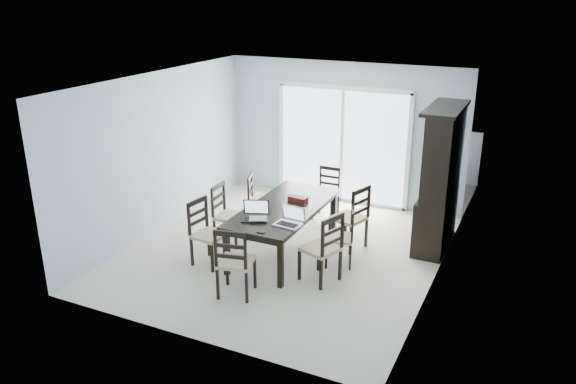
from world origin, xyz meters
name	(u,v)px	position (x,y,z in m)	size (l,w,h in m)	color
floor	(285,252)	(0.00, 0.00, 0.00)	(5.00, 5.00, 0.00)	beige
ceiling	(284,81)	(0.00, 0.00, 2.60)	(5.00, 5.00, 0.00)	white
back_wall	(343,133)	(0.00, 2.50, 1.30)	(4.50, 0.02, 2.60)	#9DAFBC
wall_left	(159,153)	(-2.25, 0.00, 1.30)	(0.02, 5.00, 2.60)	#9DAFBC
wall_right	(441,194)	(2.25, 0.00, 1.30)	(0.02, 5.00, 2.60)	#9DAFBC
balcony	(357,186)	(0.00, 3.50, -0.05)	(4.50, 2.00, 0.10)	gray
railing	(373,147)	(0.00, 4.50, 0.55)	(4.50, 0.06, 1.10)	#99999E
dining_table	(284,211)	(0.00, 0.00, 0.67)	(1.00, 2.20, 0.75)	black
china_hutch	(440,180)	(2.02, 1.25, 1.07)	(0.50, 1.38, 2.20)	black
sliding_door	(342,145)	(0.00, 2.48, 1.09)	(2.52, 0.05, 2.18)	silver
chair_left_near	(204,225)	(-0.90, -0.80, 0.59)	(0.48, 0.47, 1.12)	black
chair_left_mid	(225,208)	(-1.01, -0.06, 0.58)	(0.44, 0.43, 1.10)	black
chair_left_far	(256,194)	(-0.90, 0.78, 0.54)	(0.50, 0.49, 1.02)	black
chair_right_near	(326,241)	(0.91, -0.62, 0.62)	(0.57, 0.56, 1.17)	black
chair_right_mid	(345,230)	(0.97, 0.01, 0.53)	(0.49, 0.48, 1.01)	black
chair_right_far	(354,211)	(0.91, 0.56, 0.63)	(0.57, 0.56, 1.19)	black
chair_end_near	(233,256)	(-0.01, -1.49, 0.61)	(0.52, 0.53, 1.14)	black
chair_end_far	(328,187)	(0.06, 1.62, 0.55)	(0.39, 0.40, 1.03)	black
laptop_dark	(255,216)	(-0.15, -0.64, 0.81)	(0.44, 0.38, 0.26)	black
laptop_silver	(288,221)	(0.35, -0.62, 0.81)	(0.39, 0.29, 0.25)	#B8B8BB
book_stack	(258,219)	(-0.10, -0.65, 0.77)	(0.30, 0.27, 0.04)	maroon
cell_phone	(261,232)	(0.13, -1.00, 0.76)	(0.11, 0.05, 0.01)	black
game_box	(298,199)	(0.09, 0.30, 0.79)	(0.29, 0.15, 0.07)	#531010
hot_tub	(319,159)	(-0.83, 3.41, 0.45)	(1.91, 1.75, 0.89)	maroon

